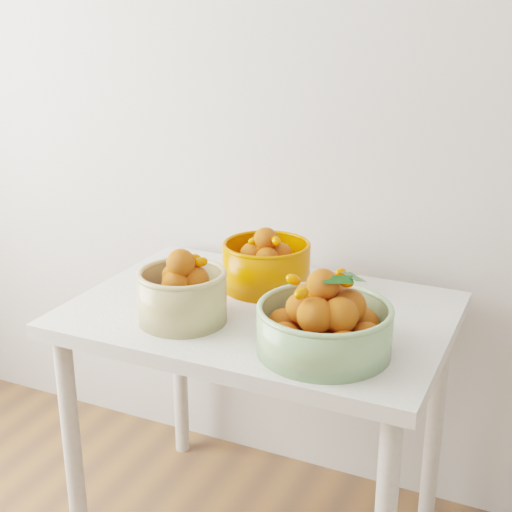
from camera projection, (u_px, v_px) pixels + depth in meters
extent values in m
cube|color=silver|center=(401.00, 70.00, 1.96)|extent=(4.00, 0.04, 2.70)
cube|color=silver|center=(261.00, 315.00, 1.92)|extent=(1.00, 0.70, 0.04)
cylinder|color=silver|center=(73.00, 450.00, 1.97)|extent=(0.05, 0.05, 0.71)
cylinder|color=silver|center=(179.00, 361.00, 2.47)|extent=(0.05, 0.05, 0.71)
cylinder|color=silver|center=(435.00, 419.00, 2.12)|extent=(0.05, 0.05, 0.71)
cylinder|color=tan|center=(182.00, 297.00, 1.82)|extent=(0.30, 0.30, 0.13)
torus|color=tan|center=(182.00, 274.00, 1.80)|extent=(0.31, 0.31, 0.02)
sphere|color=#D1660C|center=(203.00, 306.00, 1.80)|extent=(0.07, 0.07, 0.07)
sphere|color=#D1660C|center=(200.00, 296.00, 1.86)|extent=(0.07, 0.07, 0.07)
sphere|color=#D55313|center=(173.00, 295.00, 1.87)|extent=(0.07, 0.07, 0.07)
sphere|color=#D55313|center=(160.00, 304.00, 1.81)|extent=(0.07, 0.07, 0.07)
sphere|color=#D55313|center=(178.00, 311.00, 1.77)|extent=(0.08, 0.08, 0.08)
sphere|color=#D55313|center=(183.00, 302.00, 1.82)|extent=(0.07, 0.07, 0.07)
sphere|color=#D55313|center=(194.00, 280.00, 1.80)|extent=(0.08, 0.08, 0.08)
sphere|color=#D55313|center=(176.00, 277.00, 1.83)|extent=(0.07, 0.07, 0.07)
sphere|color=#D55313|center=(175.00, 285.00, 1.78)|extent=(0.07, 0.07, 0.07)
sphere|color=#D55313|center=(181.00, 263.00, 1.78)|extent=(0.07, 0.07, 0.07)
ellipsoid|color=#E75700|center=(195.00, 259.00, 1.80)|extent=(0.05, 0.04, 0.03)
ellipsoid|color=#E75700|center=(201.00, 262.00, 1.79)|extent=(0.05, 0.04, 0.03)
cylinder|color=#88B079|center=(324.00, 330.00, 1.66)|extent=(0.38, 0.38, 0.11)
torus|color=#88B079|center=(325.00, 308.00, 1.64)|extent=(0.38, 0.38, 0.02)
sphere|color=#D55313|center=(367.00, 339.00, 1.62)|extent=(0.08, 0.08, 0.08)
sphere|color=#D55313|center=(362.00, 324.00, 1.69)|extent=(0.08, 0.08, 0.08)
sphere|color=#D55313|center=(339.00, 315.00, 1.74)|extent=(0.08, 0.08, 0.08)
sphere|color=#D55313|center=(308.00, 314.00, 1.75)|extent=(0.08, 0.08, 0.08)
sphere|color=#D55313|center=(283.00, 324.00, 1.69)|extent=(0.08, 0.08, 0.08)
sphere|color=#D55313|center=(285.00, 338.00, 1.62)|extent=(0.08, 0.08, 0.08)
sphere|color=#D55313|center=(307.00, 349.00, 1.57)|extent=(0.08, 0.08, 0.08)
sphere|color=#D55313|center=(344.00, 350.00, 1.57)|extent=(0.09, 0.09, 0.09)
sphere|color=#D55313|center=(324.00, 331.00, 1.66)|extent=(0.08, 0.08, 0.08)
sphere|color=#D55313|center=(349.00, 306.00, 1.64)|extent=(0.08, 0.08, 0.08)
sphere|color=#D55313|center=(334.00, 298.00, 1.68)|extent=(0.08, 0.08, 0.08)
sphere|color=#D55313|center=(310.00, 299.00, 1.68)|extent=(0.08, 0.08, 0.08)
sphere|color=#D55313|center=(301.00, 308.00, 1.63)|extent=(0.07, 0.07, 0.07)
sphere|color=#D55313|center=(315.00, 315.00, 1.59)|extent=(0.08, 0.08, 0.08)
sphere|color=#D55313|center=(340.00, 315.00, 1.59)|extent=(0.08, 0.08, 0.08)
sphere|color=#D55313|center=(323.00, 285.00, 1.62)|extent=(0.08, 0.08, 0.08)
ellipsoid|color=#E75700|center=(301.00, 294.00, 1.57)|extent=(0.04, 0.05, 0.03)
ellipsoid|color=#E75700|center=(293.00, 280.00, 1.64)|extent=(0.04, 0.03, 0.04)
ellipsoid|color=#E75700|center=(339.00, 290.00, 1.69)|extent=(0.03, 0.04, 0.03)
ellipsoid|color=#E75700|center=(346.00, 282.00, 1.63)|extent=(0.05, 0.04, 0.04)
ellipsoid|color=#E75700|center=(318.00, 279.00, 1.63)|extent=(0.05, 0.04, 0.03)
ellipsoid|color=#E75700|center=(325.00, 276.00, 1.65)|extent=(0.04, 0.05, 0.03)
ellipsoid|color=#E75700|center=(313.00, 298.00, 1.62)|extent=(0.05, 0.04, 0.03)
ellipsoid|color=#E75700|center=(341.00, 273.00, 1.67)|extent=(0.04, 0.04, 0.03)
ellipsoid|color=#E75700|center=(328.00, 289.00, 1.62)|extent=(0.05, 0.05, 0.04)
ellipsoid|color=#E75700|center=(327.00, 287.00, 1.62)|extent=(0.04, 0.05, 0.04)
ellipsoid|color=#E75700|center=(332.00, 285.00, 1.70)|extent=(0.03, 0.05, 0.04)
ellipsoid|color=#E75700|center=(326.00, 293.00, 1.62)|extent=(0.05, 0.04, 0.04)
cylinder|color=#D45400|center=(266.00, 266.00, 2.04)|extent=(0.31, 0.31, 0.13)
torus|color=#D45400|center=(266.00, 245.00, 2.01)|extent=(0.31, 0.31, 0.01)
sphere|color=#D1660C|center=(290.00, 277.00, 2.01)|extent=(0.07, 0.07, 0.07)
sphere|color=#D55313|center=(288.00, 267.00, 2.08)|extent=(0.07, 0.07, 0.07)
sphere|color=#D55313|center=(263.00, 263.00, 2.11)|extent=(0.07, 0.07, 0.07)
sphere|color=#D55313|center=(243.00, 269.00, 2.07)|extent=(0.07, 0.07, 0.07)
sphere|color=#D55313|center=(246.00, 278.00, 2.00)|extent=(0.08, 0.08, 0.08)
sphere|color=#D55313|center=(268.00, 282.00, 1.97)|extent=(0.07, 0.07, 0.07)
sphere|color=#D55313|center=(266.00, 272.00, 2.04)|extent=(0.07, 0.07, 0.07)
sphere|color=#D55313|center=(281.00, 254.00, 2.02)|extent=(0.07, 0.07, 0.07)
sphere|color=#D55313|center=(264.00, 250.00, 2.06)|extent=(0.07, 0.07, 0.07)
sphere|color=#D55313|center=(252.00, 255.00, 2.02)|extent=(0.07, 0.07, 0.07)
sphere|color=#D55313|center=(267.00, 259.00, 1.98)|extent=(0.07, 0.07, 0.07)
sphere|color=#D55313|center=(266.00, 239.00, 2.00)|extent=(0.07, 0.07, 0.07)
ellipsoid|color=#E75700|center=(266.00, 241.00, 2.01)|extent=(0.04, 0.03, 0.03)
ellipsoid|color=#E75700|center=(282.00, 248.00, 2.02)|extent=(0.04, 0.04, 0.03)
ellipsoid|color=#E75700|center=(266.00, 235.00, 2.00)|extent=(0.04, 0.04, 0.04)
ellipsoid|color=#E75700|center=(260.00, 246.00, 2.01)|extent=(0.04, 0.04, 0.03)
ellipsoid|color=#E75700|center=(258.00, 238.00, 2.05)|extent=(0.04, 0.04, 0.04)
ellipsoid|color=#E75700|center=(254.00, 241.00, 2.00)|extent=(0.04, 0.04, 0.03)
ellipsoid|color=#E75700|center=(268.00, 248.00, 2.01)|extent=(0.05, 0.04, 0.03)
ellipsoid|color=#E75700|center=(264.00, 254.00, 1.98)|extent=(0.03, 0.04, 0.03)
ellipsoid|color=#E75700|center=(260.00, 249.00, 2.00)|extent=(0.04, 0.04, 0.03)
ellipsoid|color=#E75700|center=(276.00, 241.00, 1.97)|extent=(0.04, 0.04, 0.04)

